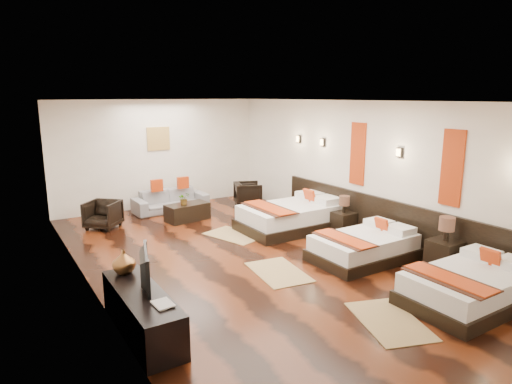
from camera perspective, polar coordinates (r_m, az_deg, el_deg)
floor at (r=8.06m, az=-0.16°, el=-8.74°), size 5.50×9.50×0.01m
ceiling at (r=7.52m, az=-0.17°, el=11.60°), size 5.50×9.50×0.01m
back_wall at (r=11.91m, az=-12.39°, el=4.82°), size 5.50×0.01×2.80m
left_wall at (r=6.67m, az=-20.66°, el=-1.45°), size 0.01×9.50×2.80m
right_wall at (r=9.39m, az=14.24°, el=2.78°), size 0.01×9.50×2.80m
headboard_panel at (r=9.05m, az=17.40°, el=-3.94°), size 0.08×6.60×0.90m
bed_near at (r=7.09m, az=25.88°, el=-10.89°), size 1.92×1.21×0.73m
bed_mid at (r=8.24m, az=13.80°, el=-6.81°), size 1.86×1.17×0.71m
bed_far at (r=9.81m, az=4.62°, el=-3.13°), size 2.21×1.39×0.85m
nightstand_a at (r=8.14m, az=23.07°, el=-7.10°), size 0.47×0.47×0.93m
nightstand_b at (r=9.65m, az=11.19°, el=-3.59°), size 0.42×0.42×0.82m
jute_mat_near at (r=6.29m, az=16.78°, el=-15.60°), size 1.11×1.38×0.01m
jute_mat_mid at (r=7.54m, az=2.90°, el=-10.24°), size 0.92×1.30×0.01m
jute_mat_far at (r=9.42m, az=-2.84°, el=-5.56°), size 1.08×1.37×0.01m
tv_console at (r=5.84m, az=-14.46°, el=-14.74°), size 0.50×1.80×0.55m
tv at (r=5.77m, az=-14.70°, el=-9.51°), size 0.34×0.82×0.48m
book at (r=5.29m, az=-12.92°, el=-14.17°), size 0.22×0.29×0.03m
figurine at (r=6.28m, az=-16.64°, el=-8.55°), size 0.32×0.32×0.33m
sofa at (r=11.53m, az=-10.92°, el=-1.05°), size 1.89×0.78×0.55m
armchair_left at (r=10.41m, az=-19.10°, el=-2.75°), size 0.95×0.95×0.62m
armchair_right at (r=11.88m, az=-1.05°, el=-0.24°), size 0.89×0.88×0.63m
coffee_table at (r=10.60m, az=-8.82°, el=-2.56°), size 1.06×0.64×0.40m
table_plant at (r=10.44m, az=-9.26°, el=-0.84°), size 0.32×0.30×0.29m
orange_panel_a at (r=8.15m, az=23.91°, el=2.83°), size 0.04×0.40×1.30m
orange_panel_b at (r=9.54m, az=12.95°, el=4.81°), size 0.04×0.40×1.30m
sconce_mid at (r=8.77m, az=17.97°, el=4.87°), size 0.07×0.12×0.18m
sconce_far at (r=10.31m, az=8.56°, el=6.36°), size 0.07×0.12×0.18m
sconce_lounge at (r=11.00m, az=5.50°, el=6.81°), size 0.07×0.12×0.18m
gold_artwork at (r=11.85m, az=-12.44°, el=6.73°), size 0.60×0.04×0.60m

